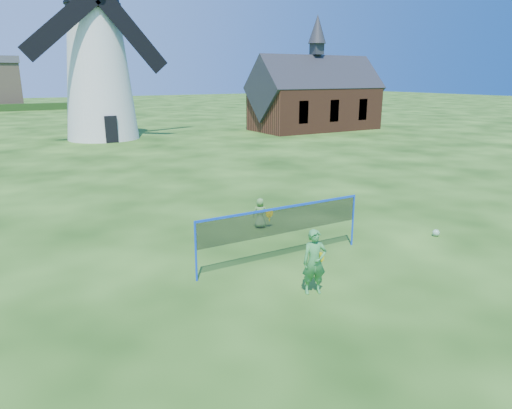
{
  "coord_description": "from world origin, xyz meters",
  "views": [
    {
      "loc": [
        -5.9,
        -9.98,
        4.88
      ],
      "look_at": [
        0.2,
        0.5,
        1.5
      ],
      "focal_mm": 32.44,
      "sensor_mm": 36.0,
      "label": 1
    }
  ],
  "objects": [
    {
      "name": "badminton_net",
      "position": [
        0.61,
        -0.18,
        1.14
      ],
      "size": [
        5.05,
        0.05,
        1.55
      ],
      "color": "blue",
      "rests_on": "ground"
    },
    {
      "name": "player_girl",
      "position": [
        0.21,
        -2.15,
        0.77
      ],
      "size": [
        0.75,
        0.54,
        1.54
      ],
      "rotation": [
        0.0,
        0.0,
        -0.36
      ],
      "color": "#398F45",
      "rests_on": "ground"
    },
    {
      "name": "ground",
      "position": [
        0.0,
        0.0,
        0.0
      ],
      "size": [
        220.0,
        220.0,
        0.0
      ],
      "primitive_type": "plane",
      "color": "black",
      "rests_on": "ground"
    },
    {
      "name": "chapel",
      "position": [
        20.92,
        25.2,
        2.86
      ],
      "size": [
        12.02,
        5.83,
        10.16
      ],
      "color": "brown",
      "rests_on": "ground"
    },
    {
      "name": "play_ball",
      "position": [
        5.94,
        -0.92,
        0.11
      ],
      "size": [
        0.22,
        0.22,
        0.22
      ],
      "primitive_type": "sphere",
      "color": "green",
      "rests_on": "ground"
    },
    {
      "name": "player_boy",
      "position": [
        1.59,
        2.61,
        0.5
      ],
      "size": [
        0.65,
        0.49,
        1.0
      ],
      "rotation": [
        0.0,
        0.0,
        2.72
      ],
      "color": "#558842",
      "rests_on": "ground"
    },
    {
      "name": "windmill",
      "position": [
        2.26,
        28.3,
        5.78
      ],
      "size": [
        11.17,
        5.5,
        16.19
      ],
      "color": "silver",
      "rests_on": "ground"
    }
  ]
}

